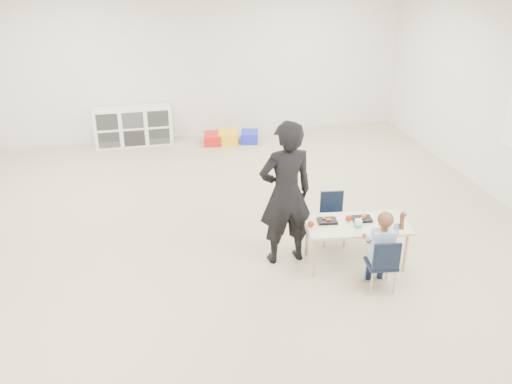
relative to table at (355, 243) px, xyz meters
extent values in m
plane|color=#C2B595|center=(-1.27, 0.40, -0.27)|extent=(9.00, 9.00, 0.00)
plane|color=white|center=(-1.27, 0.40, 2.53)|extent=(9.00, 9.00, 0.00)
cube|color=white|center=(-1.27, 4.90, 1.13)|extent=(8.00, 0.02, 2.80)
cube|color=beige|center=(0.00, 0.00, 0.25)|extent=(1.24, 0.73, 0.03)
cube|color=black|center=(0.09, 0.06, 0.28)|extent=(0.24, 0.19, 0.03)
cube|color=black|center=(-0.32, 0.11, 0.28)|extent=(0.24, 0.19, 0.03)
cube|color=white|center=(-0.03, -0.09, 0.32)|extent=(0.08, 0.08, 0.10)
ellipsoid|color=#B8844B|center=(0.29, -0.14, 0.30)|extent=(0.09, 0.09, 0.07)
sphere|color=#A0230E|center=(-0.08, 0.08, 0.30)|extent=(0.07, 0.07, 0.07)
sphere|color=#A0230E|center=(-0.55, 0.04, 0.30)|extent=(0.07, 0.07, 0.07)
cube|color=white|center=(-2.47, 4.68, 0.08)|extent=(1.40, 0.40, 0.70)
imported|color=black|center=(-0.79, 0.27, 0.60)|extent=(0.67, 0.47, 1.75)
cube|color=red|center=(-1.05, 4.38, -0.18)|extent=(0.37, 0.44, 0.20)
cube|color=yellow|center=(-0.76, 4.38, -0.16)|extent=(0.43, 0.51, 0.22)
cube|color=#1A24C8|center=(-0.36, 4.34, -0.18)|extent=(0.40, 0.46, 0.19)
camera|label=1|loc=(-2.32, -5.09, 3.30)|focal=38.00mm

